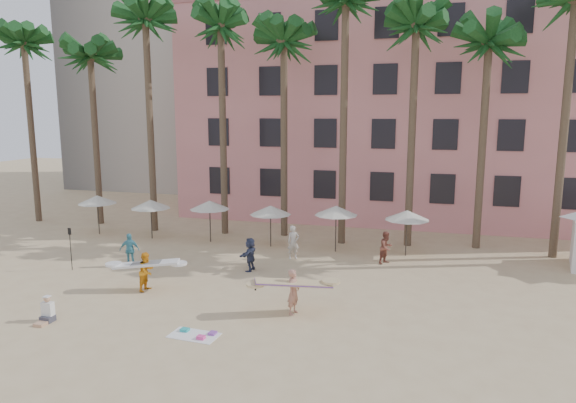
% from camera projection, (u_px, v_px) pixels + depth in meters
% --- Properties ---
extents(ground, '(120.00, 120.00, 0.00)m').
position_uv_depth(ground, '(197.00, 332.00, 19.02)').
color(ground, '#D1B789').
rests_on(ground, ground).
extents(pink_hotel, '(35.00, 14.00, 16.00)m').
position_uv_depth(pink_hotel, '(417.00, 113.00, 40.52)').
color(pink_hotel, pink).
rests_on(pink_hotel, ground).
extents(palm_row, '(44.40, 5.40, 16.30)m').
position_uv_depth(palm_row, '(306.00, 29.00, 30.91)').
color(palm_row, brown).
rests_on(palm_row, ground).
extents(umbrella_row, '(22.50, 2.70, 2.73)m').
position_uv_depth(umbrella_row, '(239.00, 207.00, 31.28)').
color(umbrella_row, '#332B23').
rests_on(umbrella_row, ground).
extents(beach_towel, '(1.87, 1.13, 0.14)m').
position_uv_depth(beach_towel, '(196.00, 335.00, 18.73)').
color(beach_towel, white).
rests_on(beach_towel, ground).
extents(carrier_yellow, '(3.12, 1.87, 1.86)m').
position_uv_depth(carrier_yellow, '(294.00, 289.00, 20.59)').
color(carrier_yellow, tan).
rests_on(carrier_yellow, ground).
extents(carrier_white, '(3.03, 1.59, 1.79)m').
position_uv_depth(carrier_white, '(147.00, 270.00, 23.34)').
color(carrier_white, orange).
rests_on(carrier_white, ground).
extents(beachgoers, '(14.07, 5.04, 1.87)m').
position_uv_depth(beachgoers, '(267.00, 250.00, 27.06)').
color(beachgoers, '#4FA5BA').
rests_on(beachgoers, ground).
extents(paddle, '(0.18, 0.04, 2.23)m').
position_uv_depth(paddle, '(70.00, 243.00, 26.27)').
color(paddle, black).
rests_on(paddle, ground).
extents(seated_man, '(0.45, 0.79, 1.03)m').
position_uv_depth(seated_man, '(47.00, 313.00, 19.89)').
color(seated_man, '#3F3F4C').
rests_on(seated_man, ground).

